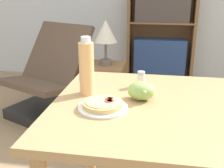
% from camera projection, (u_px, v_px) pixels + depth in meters
% --- Properties ---
extents(dining_table, '(1.12, 0.85, 0.76)m').
position_uv_depth(dining_table, '(179.00, 128.00, 1.24)').
color(dining_table, tan).
rests_on(dining_table, ground_plane).
extents(pizza_on_plate, '(0.21, 0.21, 0.04)m').
position_uv_depth(pizza_on_plate, '(103.00, 105.00, 1.17)').
color(pizza_on_plate, white).
rests_on(pizza_on_plate, dining_table).
extents(grape_bunch, '(0.12, 0.11, 0.08)m').
position_uv_depth(grape_bunch, '(141.00, 91.00, 1.26)').
color(grape_bunch, '#93BC5B').
rests_on(grape_bunch, dining_table).
extents(drink_bottle, '(0.07, 0.07, 0.27)m').
position_uv_depth(drink_bottle, '(87.00, 68.00, 1.29)').
color(drink_bottle, '#EFB270').
rests_on(drink_bottle, dining_table).
extents(salt_shaker, '(0.04, 0.04, 0.08)m').
position_uv_depth(salt_shaker, '(141.00, 79.00, 1.42)').
color(salt_shaker, white).
rests_on(salt_shaker, dining_table).
extents(lounge_chair_near, '(0.88, 0.96, 0.88)m').
position_uv_depth(lounge_chair_near, '(48.00, 88.00, 2.78)').
color(lounge_chair_near, black).
rests_on(lounge_chair_near, ground_plane).
extents(bookshelf, '(0.84, 0.29, 1.60)m').
position_uv_depth(bookshelf, '(161.00, 28.00, 3.53)').
color(bookshelf, brown).
rests_on(bookshelf, ground_plane).
extents(side_table, '(0.34, 0.34, 0.54)m').
position_uv_depth(side_table, '(106.00, 92.00, 2.71)').
color(side_table, brown).
rests_on(side_table, ground_plane).
extents(table_lamp, '(0.21, 0.21, 0.41)m').
position_uv_depth(table_lamp, '(106.00, 33.00, 2.52)').
color(table_lamp, '#665B51').
rests_on(table_lamp, side_table).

